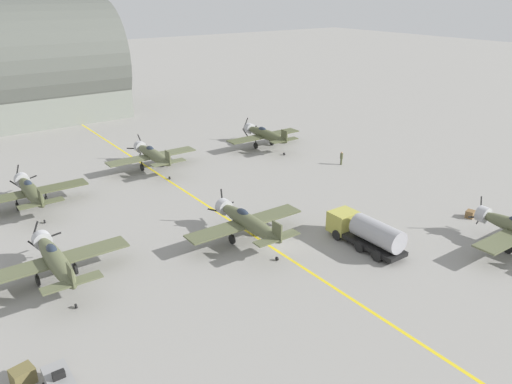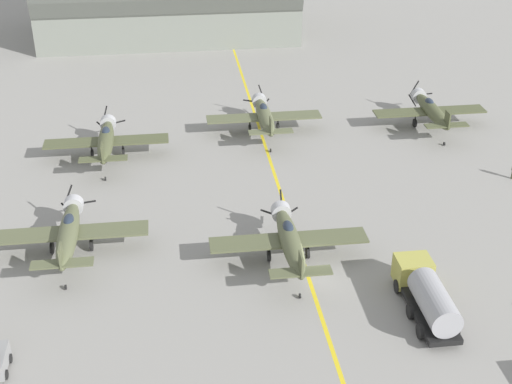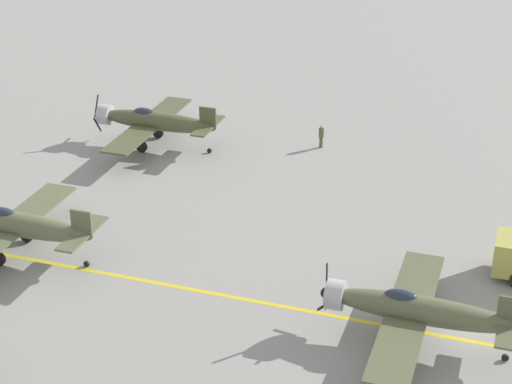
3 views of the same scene
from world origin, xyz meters
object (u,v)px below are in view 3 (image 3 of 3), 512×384
Objects in this scene: airplane_far_right at (153,121)px; ground_crew_walking at (321,135)px; airplane_mid_center at (415,310)px; airplane_far_center at (15,224)px.

airplane_far_right is 6.58× the size of ground_crew_walking.
ground_crew_walking is at bearing -70.70° from airplane_far_right.
airplane_far_right is 12.89m from ground_crew_walking.
ground_crew_walking is at bearing 35.00° from airplane_mid_center.
airplane_far_center is 25.12m from ground_crew_walking.
airplane_far_right is at bearing 106.70° from ground_crew_walking.
airplane_far_center is 1.00× the size of airplane_far_right.
airplane_mid_center is at bearing -103.72° from airplane_far_center.
airplane_far_right reaches higher than ground_crew_walking.
airplane_far_center is 1.00× the size of airplane_mid_center.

